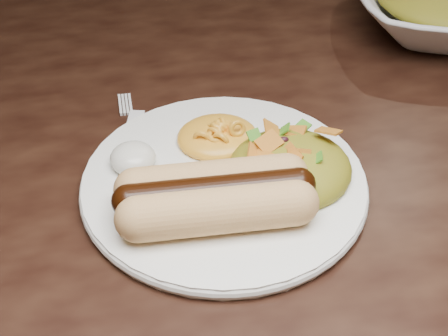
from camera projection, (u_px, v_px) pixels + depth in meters
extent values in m
cube|color=black|center=(217.00, 96.00, 0.69)|extent=(1.60, 0.90, 0.04)
cylinder|color=white|center=(224.00, 182.00, 0.54)|extent=(0.31, 0.31, 0.01)
cylinder|color=#E0C37A|center=(219.00, 210.00, 0.48)|extent=(0.12, 0.04, 0.04)
cylinder|color=#E0C37A|center=(212.00, 183.00, 0.50)|extent=(0.12, 0.04, 0.04)
cylinder|color=black|center=(215.00, 193.00, 0.49)|extent=(0.14, 0.03, 0.03)
ellipsoid|color=#EC993A|center=(217.00, 128.00, 0.57)|extent=(0.09, 0.09, 0.03)
ellipsoid|color=silver|center=(132.00, 154.00, 0.54)|extent=(0.04, 0.04, 0.02)
ellipsoid|color=#B1680F|center=(291.00, 162.00, 0.53)|extent=(0.11, 0.10, 0.04)
cube|color=white|center=(130.00, 142.00, 0.59)|extent=(0.06, 0.16, 0.00)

